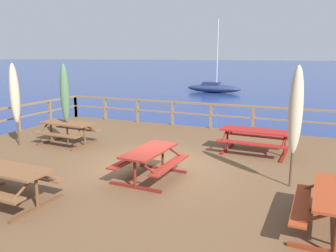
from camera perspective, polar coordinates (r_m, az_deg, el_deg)
ground_plane at (r=9.93m, az=-1.97°, el=-11.63°), size 600.00×600.00×0.00m
wooden_deck at (r=9.76m, az=-1.99°, el=-9.26°), size 14.56×11.34×0.88m
railing_waterside_far at (r=14.48m, az=7.30°, el=2.50°), size 14.36×0.10×1.09m
picnic_table_mid_right at (r=12.41m, az=-16.71°, el=-0.36°), size 2.00×1.51×0.78m
picnic_table_front_right at (r=6.67m, az=26.62°, el=-11.63°), size 1.45×1.94×0.78m
picnic_table_back_left at (r=8.53m, az=-3.11°, el=-5.33°), size 1.47×1.88×0.78m
picnic_table_mid_centre at (r=11.07m, az=14.58°, el=-1.64°), size 2.24×1.50×0.78m
picnic_table_mid_left at (r=8.00m, az=-26.02°, el=-7.67°), size 2.22×1.46×0.78m
patio_umbrella_short_mid at (r=12.23m, az=-17.06°, el=5.28°), size 0.32×0.32×2.81m
patio_umbrella_tall_mid_right at (r=8.24m, az=20.79°, el=2.37°), size 0.32×0.32×2.87m
patio_umbrella_tall_front at (r=12.57m, az=-24.54°, el=4.97°), size 0.32×0.32×2.83m
sailboat_distant at (r=37.39m, az=7.74°, el=6.43°), size 6.04×1.83×7.72m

